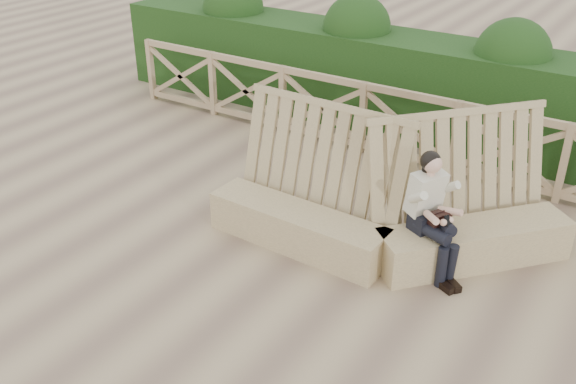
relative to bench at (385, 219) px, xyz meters
The scene contains 5 objects.
ground 1.50m from the bench, 121.33° to the right, with size 60.00×60.00×0.00m, color brown.
bench is the anchor object (origin of this frame).
woman 0.66m from the bench, ahead, with size 0.81×0.63×1.37m.
guardrail 2.39m from the bench, 108.33° to the left, with size 10.10×0.09×1.10m.
hedge 3.56m from the bench, 102.22° to the left, with size 12.00×1.20×1.50m, color black.
Camera 1 is at (3.23, -4.56, 4.09)m, focal length 40.00 mm.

